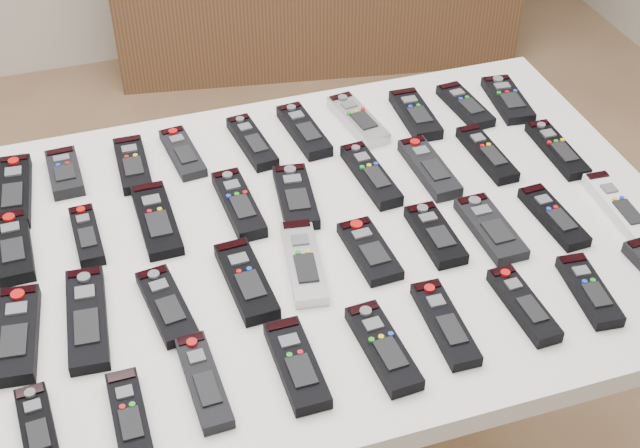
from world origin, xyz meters
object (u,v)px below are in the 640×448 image
object	(u,v)px
table	(320,258)
remote_23	(304,262)
remote_0	(14,192)
remote_22	(246,281)
remote_29	(38,429)
remote_28	(620,208)
remote_1	(65,173)
remote_26	(490,228)
remote_36	(589,291)
remote_25	(435,235)
remote_27	(553,217)
remote_34	(445,323)
remote_20	(87,318)
remote_2	(133,164)
remote_12	(157,220)
remote_19	(17,334)
remote_7	(415,115)
remote_24	(369,251)
remote_18	(557,149)
remote_5	(304,131)
remote_15	(371,175)
remote_35	(524,305)
remote_3	(183,153)
remote_13	(239,204)
remote_8	(465,106)
remote_32	(297,365)
remote_6	(358,120)
remote_21	(167,305)
remote_11	(87,235)
remote_14	(296,197)
remote_31	(204,381)
remote_4	(252,142)
remote_17	(487,154)
remote_30	(130,416)
remote_10	(13,247)

from	to	relation	value
table	remote_23	world-z (taller)	remote_23
remote_0	remote_22	world-z (taller)	same
remote_29	remote_28	bearing A→B (deg)	5.54
remote_23	remote_1	bearing A→B (deg)	142.22
remote_26	remote_36	distance (m)	0.20
remote_25	remote_27	distance (m)	0.22
remote_23	remote_34	size ratio (longest dim) A/B	1.11
remote_20	remote_28	distance (m)	0.93
remote_2	remote_12	size ratio (longest dim) A/B	0.85
table	remote_19	distance (m)	0.53
remote_1	remote_7	xyz separation A→B (m)	(0.70, -0.02, 0.00)
remote_24	remote_26	world-z (taller)	remote_26
remote_7	remote_18	bearing A→B (deg)	-40.30
remote_23	remote_27	bearing A→B (deg)	5.84
remote_5	remote_24	size ratio (longest dim) A/B	1.16
remote_15	remote_26	size ratio (longest dim) A/B	1.11
remote_0	remote_34	size ratio (longest dim) A/B	1.13
remote_18	remote_24	distance (m)	0.48
remote_35	remote_27	bearing A→B (deg)	47.44
remote_3	remote_13	bearing A→B (deg)	-77.18
table	remote_18	size ratio (longest dim) A/B	6.97
remote_8	remote_24	distance (m)	0.50
remote_13	remote_28	world-z (taller)	remote_13
remote_32	remote_6	bearing A→B (deg)	62.13
remote_32	remote_36	xyz separation A→B (m)	(0.49, 0.00, -0.00)
remote_22	remote_26	distance (m)	0.43
remote_8	remote_18	bearing A→B (deg)	-67.48
remote_21	remote_27	bearing A→B (deg)	-6.79
remote_11	remote_14	distance (m)	0.37
remote_0	remote_23	bearing A→B (deg)	-32.92
remote_6	remote_31	bearing A→B (deg)	-135.79
remote_4	remote_35	distance (m)	0.63
remote_27	remote_34	bearing A→B (deg)	-151.09
remote_4	remote_34	world-z (taller)	remote_4
remote_15	remote_17	distance (m)	0.24
remote_0	remote_19	bearing A→B (deg)	-88.07
remote_35	remote_15	bearing A→B (deg)	103.67
remote_4	remote_30	world-z (taller)	same
remote_32	remote_14	bearing A→B (deg)	73.24
remote_10	remote_35	size ratio (longest dim) A/B	1.04
remote_8	remote_10	distance (m)	0.93
remote_15	remote_17	size ratio (longest dim) A/B	1.06
remote_7	remote_20	xyz separation A→B (m)	(-0.70, -0.37, -0.00)
remote_12	remote_17	world-z (taller)	same
remote_24	remote_8	bearing A→B (deg)	43.45
remote_3	remote_20	xyz separation A→B (m)	(-0.23, -0.39, 0.00)
remote_1	remote_34	bearing A→B (deg)	-49.54
remote_18	remote_29	bearing A→B (deg)	-158.86
remote_4	remote_18	bearing A→B (deg)	-26.35
remote_3	remote_5	world-z (taller)	remote_5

